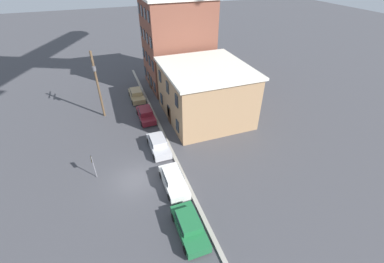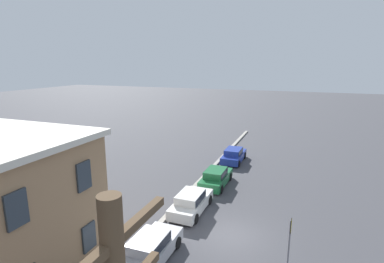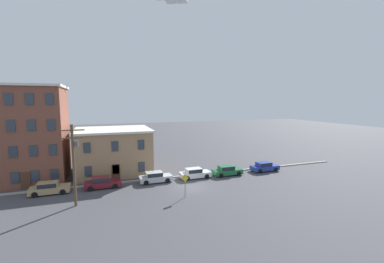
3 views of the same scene
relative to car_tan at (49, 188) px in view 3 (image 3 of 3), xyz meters
name	(u,v)px [view 3 (image 3 of 3)]	position (x,y,z in m)	size (l,w,h in m)	color
ground_plane	(189,187)	(16.54, -3.20, -0.75)	(200.00, 200.00, 0.00)	#424247
kerb_strip	(179,176)	(16.54, 1.30, -0.67)	(56.00, 0.36, 0.16)	#9E998E
apartment_corner	(32,133)	(-3.06, 7.47, 5.85)	(9.17, 9.85, 13.16)	brown
apartment_midblock	(114,150)	(7.80, 7.60, 2.64)	(11.20, 10.10, 6.75)	#9E7A56
car_tan	(49,188)	(0.00, 0.00, 0.00)	(4.40, 1.92, 1.43)	tan
car_maroon	(102,182)	(5.95, 0.13, 0.00)	(4.40, 1.92, 1.43)	maroon
car_silver	(155,177)	(12.77, 0.11, 0.00)	(4.40, 1.92, 1.43)	#B7B7BC
car_white	(195,173)	(18.51, 0.09, 0.00)	(4.40, 1.92, 1.43)	silver
car_green	(227,170)	(23.55, -0.18, 0.00)	(4.40, 1.92, 1.43)	#1E6638
car_blue	(264,166)	(30.18, -0.12, 0.00)	(4.40, 1.92, 1.43)	#233899
caution_sign	(185,182)	(14.89, -6.59, 1.05)	(0.90, 0.08, 2.72)	slate
utility_pole	(74,161)	(3.32, -4.92, 4.12)	(2.40, 0.44, 8.64)	brown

